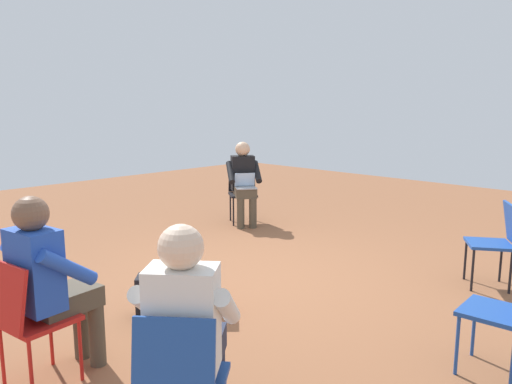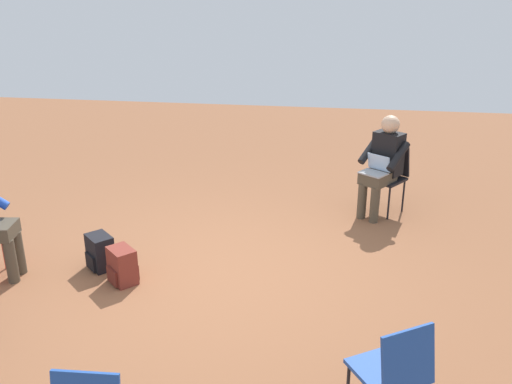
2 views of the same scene
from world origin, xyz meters
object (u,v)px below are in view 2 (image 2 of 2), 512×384
at_px(backpack_by_empty_chair, 123,268).
at_px(chair_northeast, 389,173).
at_px(person_with_laptop, 383,161).
at_px(chair_southeast, 394,370).
at_px(backpack_near_laptop_user, 100,254).

bearing_deg(backpack_by_empty_chair, chair_northeast, 39.63).
bearing_deg(person_with_laptop, backpack_by_empty_chair, 74.43).
xyz_separation_m(chair_northeast, chair_southeast, (-0.24, -3.80, 0.00)).
bearing_deg(chair_northeast, person_with_laptop, 90.00).
xyz_separation_m(chair_northeast, backpack_by_empty_chair, (-2.66, -2.20, -0.34)).
relative_size(person_with_laptop, backpack_by_empty_chair, 3.44).
bearing_deg(backpack_near_laptop_user, backpack_by_empty_chair, -36.79).
height_order(chair_northeast, backpack_by_empty_chair, chair_northeast).
bearing_deg(person_with_laptop, chair_southeast, 123.42).
xyz_separation_m(chair_northeast, person_with_laptop, (-0.10, -0.14, 0.20)).
bearing_deg(backpack_near_laptop_user, chair_southeast, -33.87).
height_order(person_with_laptop, backpack_by_empty_chair, person_with_laptop).
height_order(chair_northeast, person_with_laptop, person_with_laptop).
distance_m(chair_southeast, person_with_laptop, 3.67).
distance_m(chair_northeast, backpack_near_laptop_user, 3.59).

